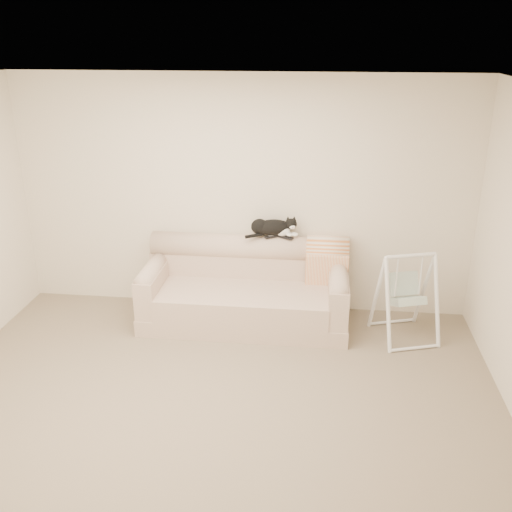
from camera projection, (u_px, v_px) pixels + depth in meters
The scene contains 8 objects.
ground_plane at pixel (211, 408), 4.84m from camera, with size 5.00×5.00×0.00m, color #756751.
room_shell at pixel (205, 239), 4.27m from camera, with size 5.04×4.04×2.60m.
sofa at pixel (246, 291), 6.19m from camera, with size 2.20×0.93×0.90m.
remote_a at pixel (273, 236), 6.17m from camera, with size 0.18×0.14×0.03m.
remote_b at pixel (286, 237), 6.14m from camera, with size 0.17×0.12×0.02m.
tuxedo_cat at pixel (272, 227), 6.14m from camera, with size 0.57×0.31×0.23m.
throw_blanket at pixel (327, 254), 6.17m from camera, with size 0.45×0.38×0.58m.
baby_swing at pixel (406, 296), 5.81m from camera, with size 0.72×0.75×0.93m.
Camera 1 is at (0.84, -3.95, 2.98)m, focal length 40.00 mm.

